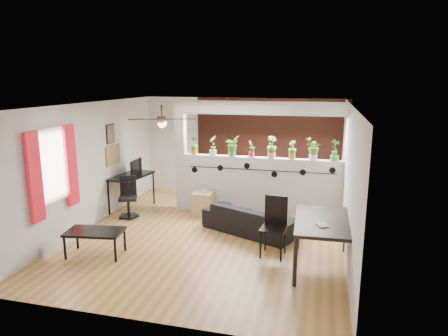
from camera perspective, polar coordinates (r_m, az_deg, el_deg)
room_shell at (r=7.72m, az=-2.25°, el=-0.62°), size 6.30×7.10×2.90m
partition_wall at (r=9.13m, az=5.28°, el=-2.65°), size 3.60×0.18×1.35m
ceiling_header at (r=8.83m, az=5.51°, el=8.54°), size 3.60×0.18×0.30m
pier_column at (r=9.46m, az=-6.15°, el=1.75°), size 0.22×0.20×2.60m
brick_panel at (r=10.42m, az=6.61°, el=2.74°), size 3.90×0.05×2.60m
vine_decal at (r=8.94m, az=5.24°, el=-0.30°), size 3.31×0.01×0.30m
window_assembly at (r=7.78m, az=-23.29°, el=0.02°), size 0.09×1.30×1.55m
baseboard_heater at (r=8.17m, az=-22.33°, el=-9.75°), size 0.08×1.00×0.18m
corkboard at (r=9.57m, az=-15.57°, el=1.80°), size 0.03×0.60×0.45m
framed_art at (r=9.46m, az=-15.91°, el=4.72°), size 0.03×0.34×0.44m
ceiling_fan at (r=7.54m, az=-8.84°, el=6.74°), size 1.19×1.19×0.43m
potted_plant_0 at (r=9.30m, az=-4.28°, el=3.28°), size 0.26×0.24×0.41m
potted_plant_1 at (r=9.17m, az=-1.60°, el=3.30°), size 0.28×0.29×0.45m
potted_plant_2 at (r=9.06m, az=1.16°, el=3.24°), size 0.22×0.27×0.46m
potted_plant_3 at (r=8.98m, az=3.97°, el=2.84°), size 0.23×0.23×0.38m
potted_plant_4 at (r=8.90m, az=6.84°, el=3.06°), size 0.33×0.32×0.49m
potted_plant_5 at (r=8.86m, az=9.73°, el=2.66°), size 0.26×0.26×0.40m
potted_plant_6 at (r=8.84m, az=12.66°, el=2.73°), size 0.31×0.32×0.47m
potted_plant_7 at (r=8.84m, az=15.58°, el=2.59°), size 0.31×0.29×0.48m
sofa at (r=8.20m, az=3.69°, el=-7.36°), size 1.97×1.39×0.54m
cube_shelf at (r=9.20m, az=-3.03°, el=-5.13°), size 0.44×0.40×0.54m
cup at (r=9.10m, az=-2.75°, el=-3.25°), size 0.15×0.15×0.10m
computer_desk at (r=9.72m, az=-13.09°, el=-1.43°), size 0.75×1.24×0.85m
monitor at (r=9.81m, az=-12.75°, el=-0.23°), size 0.34×0.07×0.19m
office_chair at (r=9.29m, az=-13.52°, el=-4.42°), size 0.50×0.50×0.92m
dining_table at (r=6.75m, az=14.07°, el=-7.92°), size 0.98×1.55×0.83m
book at (r=6.43m, az=13.20°, el=-7.96°), size 0.24×0.26×0.02m
folding_chair at (r=7.14m, az=7.26°, el=-7.46°), size 0.46×0.46×1.06m
coffee_table at (r=7.47m, az=-17.99°, el=-8.86°), size 1.05×0.68×0.46m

